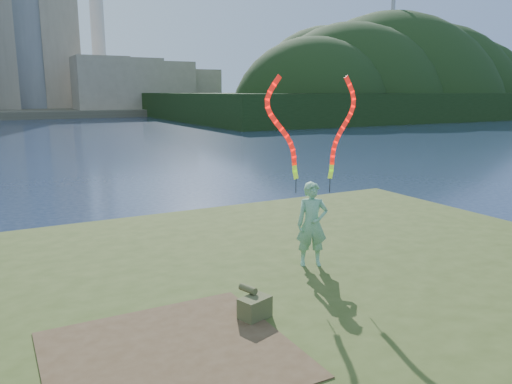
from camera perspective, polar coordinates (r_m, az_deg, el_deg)
ground at (r=10.89m, az=-3.86°, el=-11.68°), size 320.00×320.00×0.00m
grassy_knoll at (r=8.89m, az=2.43°, el=-14.81°), size 20.00×18.00×0.80m
dirt_patch at (r=7.13m, az=-9.72°, el=-17.75°), size 3.20×3.00×0.02m
far_shore at (r=104.29m, az=-26.20°, el=8.26°), size 320.00×40.00×1.20m
wooded_hill at (r=94.04m, az=14.63°, el=8.56°), size 78.00×50.00×63.00m
woman_with_ribbons at (r=9.97m, az=6.49°, el=-0.63°), size 1.92×0.86×4.09m
canvas_bag at (r=7.95m, az=-0.20°, el=-12.95°), size 0.55×0.62×0.46m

